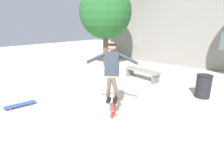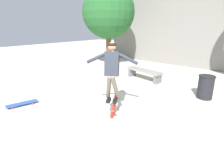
# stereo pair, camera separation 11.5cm
# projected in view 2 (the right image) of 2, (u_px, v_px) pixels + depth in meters

# --- Properties ---
(ground_plane) EXTENTS (40.00, 40.00, 0.00)m
(ground_plane) POSITION_uv_depth(u_px,v_px,m) (118.00, 125.00, 4.16)
(ground_plane) COLOR beige
(building_backdrop) EXTENTS (13.17, 0.52, 5.32)m
(building_backdrop) POSITION_uv_depth(u_px,v_px,m) (209.00, 25.00, 9.11)
(building_backdrop) COLOR gray
(building_backdrop) RESTS_ON ground_plane
(tree_left) EXTENTS (2.94, 2.94, 4.49)m
(tree_left) POSITION_uv_depth(u_px,v_px,m) (108.00, 12.00, 9.77)
(tree_left) COLOR brown
(tree_left) RESTS_ON ground_plane
(park_bench) EXTENTS (1.75, 0.78, 0.44)m
(park_bench) POSITION_uv_depth(u_px,v_px,m) (144.00, 72.00, 7.62)
(park_bench) COLOR gray
(park_bench) RESTS_ON ground_plane
(trash_bin) EXTENTS (0.50, 0.50, 0.76)m
(trash_bin) POSITION_uv_depth(u_px,v_px,m) (206.00, 86.00, 5.61)
(trash_bin) COLOR black
(trash_bin) RESTS_ON ground_plane
(skater) EXTENTS (1.13, 0.73, 1.52)m
(skater) POSITION_uv_depth(u_px,v_px,m) (112.00, 67.00, 4.29)
(skater) COLOR #282D38
(skateboard_flipping) EXTENTS (0.31, 0.67, 0.67)m
(skateboard_flipping) POSITION_uv_depth(u_px,v_px,m) (114.00, 104.00, 4.59)
(skateboard_flipping) COLOR red
(skateboard_resting) EXTENTS (0.41, 0.87, 0.08)m
(skateboard_resting) POSITION_uv_depth(u_px,v_px,m) (22.00, 103.00, 5.15)
(skateboard_resting) COLOR #2D519E
(skateboard_resting) RESTS_ON ground_plane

